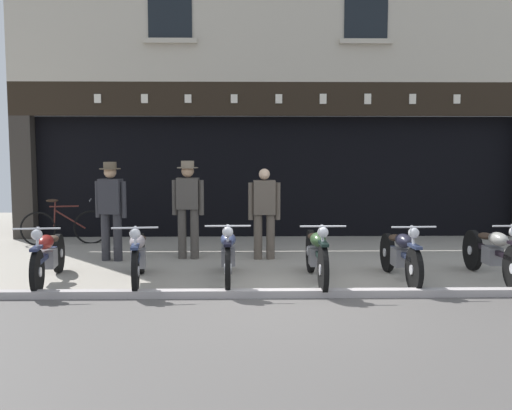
{
  "coord_description": "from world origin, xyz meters",
  "views": [
    {
      "loc": [
        -0.7,
        -7.69,
        2.02
      ],
      "look_at": [
        -0.5,
        2.67,
        0.96
      ],
      "focal_mm": 42.21,
      "sensor_mm": 36.0,
      "label": 1
    }
  ],
  "objects": [
    {
      "name": "motorcycle_far_left",
      "position": [
        -3.56,
        0.96,
        0.41
      ],
      "size": [
        0.62,
        2.01,
        0.9
      ],
      "rotation": [
        0.0,
        0.0,
        3.24
      ],
      "color": "black",
      "rests_on": "ground"
    },
    {
      "name": "motorcycle_center_right",
      "position": [
        1.59,
        0.97,
        0.41
      ],
      "size": [
        0.62,
        1.92,
        0.9
      ],
      "rotation": [
        0.0,
        0.0,
        3.19
      ],
      "color": "black",
      "rests_on": "ground"
    },
    {
      "name": "salesman_right",
      "position": [
        -0.36,
        2.72,
        0.87
      ],
      "size": [
        0.56,
        0.25,
        1.59
      ],
      "rotation": [
        0.0,
        0.0,
        3.16
      ],
      "color": "brown",
      "rests_on": "ground"
    },
    {
      "name": "motorcycle_left",
      "position": [
        -2.24,
        0.91,
        0.42
      ],
      "size": [
        0.62,
        1.98,
        0.91
      ],
      "rotation": [
        0.0,
        0.0,
        3.25
      ],
      "color": "black",
      "rests_on": "ground"
    },
    {
      "name": "motorcycle_right",
      "position": [
        2.96,
        0.99,
        0.42
      ],
      "size": [
        0.62,
        2.09,
        0.92
      ],
      "rotation": [
        0.0,
        0.0,
        3.17
      ],
      "color": "black",
      "rests_on": "ground"
    },
    {
      "name": "salesman_left",
      "position": [
        -3.0,
        2.62,
        0.95
      ],
      "size": [
        0.55,
        0.36,
        1.71
      ],
      "rotation": [
        0.0,
        0.0,
        2.95
      ],
      "color": "#2D2D33",
      "rests_on": "ground"
    },
    {
      "name": "ground",
      "position": [
        0.0,
        -0.98,
        -0.04
      ],
      "size": [
        23.22,
        22.0,
        0.18
      ],
      "color": "gray"
    },
    {
      "name": "advert_board_far",
      "position": [
        -3.12,
        5.4,
        1.71
      ],
      "size": [
        0.78,
        0.03,
        0.93
      ],
      "color": "silver"
    },
    {
      "name": "motorcycle_center",
      "position": [
        0.34,
        0.91,
        0.43
      ],
      "size": [
        0.62,
        2.11,
        0.93
      ],
      "rotation": [
        0.0,
        0.0,
        3.15
      ],
      "color": "black",
      "rests_on": "ground"
    },
    {
      "name": "leaning_bicycle",
      "position": [
        -4.33,
        4.36,
        0.37
      ],
      "size": [
        1.69,
        0.52,
        0.94
      ],
      "rotation": [
        0.0,
        0.0,
        -1.38
      ],
      "color": "black",
      "rests_on": "ground"
    },
    {
      "name": "motorcycle_center_left",
      "position": [
        -0.94,
        0.98,
        0.43
      ],
      "size": [
        0.62,
        2.04,
        0.92
      ],
      "rotation": [
        0.0,
        0.0,
        3.16
      ],
      "color": "black",
      "rests_on": "ground"
    },
    {
      "name": "advert_board_near",
      "position": [
        -1.97,
        5.4,
        1.7
      ],
      "size": [
        0.72,
        0.03,
        1.07
      ],
      "color": "beige"
    },
    {
      "name": "shop_facade",
      "position": [
        -0.0,
        7.0,
        1.75
      ],
      "size": [
        11.52,
        4.42,
        6.53
      ],
      "color": "black",
      "rests_on": "ground"
    },
    {
      "name": "shopkeeper_center",
      "position": [
        -1.69,
        2.78,
        0.97
      ],
      "size": [
        0.56,
        0.37,
        1.72
      ],
      "rotation": [
        0.0,
        0.0,
        3.07
      ],
      "color": "#47423D",
      "rests_on": "ground"
    }
  ]
}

